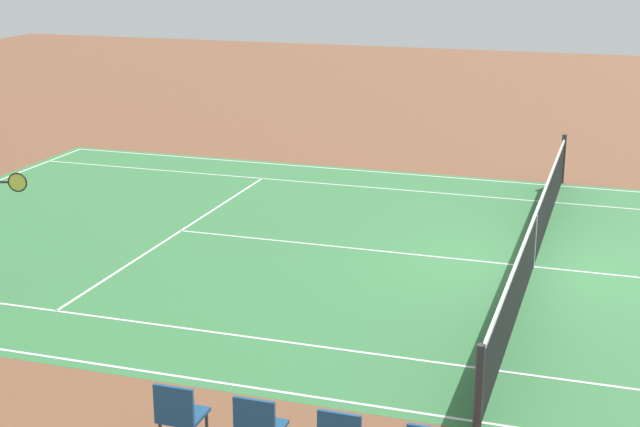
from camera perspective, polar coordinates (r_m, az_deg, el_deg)
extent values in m
plane|color=brown|center=(16.22, 12.53, -3.11)|extent=(60.00, 60.00, 0.00)
cube|color=#387A42|center=(16.22, 12.53, -3.10)|extent=(24.20, 11.40, 0.00)
cube|color=white|center=(21.48, 14.06, 1.60)|extent=(23.80, 0.05, 0.01)
cube|color=white|center=(11.20, 9.52, -12.12)|extent=(23.80, 0.05, 0.01)
cube|color=white|center=(20.14, 13.75, 0.64)|extent=(23.80, 0.05, 0.01)
cube|color=white|center=(12.43, 10.52, -9.16)|extent=(23.80, 0.05, 0.01)
cube|color=white|center=(17.90, -8.26, -1.01)|extent=(0.05, 8.22, 0.01)
cube|color=white|center=(16.22, 12.53, -3.09)|extent=(12.80, 0.05, 0.01)
cylinder|color=#2D2D33|center=(21.65, 14.22, 3.16)|extent=(0.10, 0.10, 1.08)
cylinder|color=#2D2D33|center=(10.69, 9.40, -10.33)|extent=(0.10, 0.10, 1.08)
cube|color=black|center=(16.08, 12.62, -1.63)|extent=(0.02, 11.60, 0.88)
cube|color=white|center=(15.94, 12.74, 0.11)|extent=(0.04, 11.60, 0.06)
cube|color=white|center=(16.08, 12.62, -1.63)|extent=(0.04, 0.06, 0.88)
torus|color=#232326|center=(15.74, -17.52, 1.77)|extent=(0.31, 0.10, 0.31)
cylinder|color=#C6D84C|center=(15.74, -17.52, 1.77)|extent=(0.26, 0.07, 0.27)
cube|color=navy|center=(9.74, -3.93, -12.00)|extent=(0.44, 0.04, 0.40)
cylinder|color=#38383D|center=(10.66, -8.53, -12.31)|extent=(0.04, 0.04, 0.44)
cube|color=navy|center=(10.33, -8.12, -11.76)|extent=(0.44, 0.44, 0.04)
cube|color=navy|center=(10.07, -8.68, -11.15)|extent=(0.44, 0.04, 0.40)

